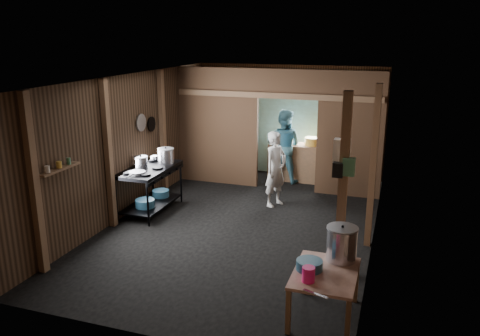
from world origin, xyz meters
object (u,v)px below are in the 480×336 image
(yellow_tub, at_px, (312,141))
(stove_pot_large, at_px, (166,157))
(prep_table, at_px, (324,294))
(cook, at_px, (276,169))
(pink_bucket, at_px, (308,274))
(stock_pot, at_px, (342,244))
(gas_range, at_px, (150,190))

(yellow_tub, bearing_deg, stove_pot_large, -132.98)
(stove_pot_large, bearing_deg, prep_table, -39.20)
(yellow_tub, height_order, cook, cook)
(pink_bucket, relative_size, cook, 0.12)
(stock_pot, bearing_deg, cook, 117.26)
(prep_table, xyz_separation_m, yellow_tub, (-1.17, 5.43, 0.64))
(gas_range, bearing_deg, pink_bucket, -38.27)
(prep_table, relative_size, yellow_tub, 3.13)
(gas_range, distance_m, prep_table, 4.49)
(stove_pot_large, distance_m, stock_pot, 4.45)
(gas_range, xyz_separation_m, stove_pot_large, (0.17, 0.37, 0.58))
(stove_pot_large, distance_m, cook, 2.15)
(gas_range, distance_m, cook, 2.45)
(stove_pot_large, bearing_deg, stock_pot, -34.37)
(prep_table, distance_m, pink_bucket, 0.51)
(prep_table, bearing_deg, cook, 113.05)
(prep_table, xyz_separation_m, pink_bucket, (-0.15, -0.29, 0.39))
(prep_table, xyz_separation_m, stock_pot, (0.13, 0.38, 0.51))
(prep_table, height_order, yellow_tub, yellow_tub)
(prep_table, height_order, pink_bucket, pink_bucket)
(stock_pot, bearing_deg, prep_table, -109.24)
(gas_range, height_order, cook, cook)
(gas_range, relative_size, stock_pot, 3.23)
(yellow_tub, bearing_deg, cook, -101.65)
(stove_pot_large, relative_size, pink_bucket, 1.83)
(prep_table, relative_size, pink_bucket, 5.70)
(stove_pot_large, relative_size, cook, 0.22)
(stove_pot_large, relative_size, yellow_tub, 1.00)
(stove_pot_large, xyz_separation_m, stock_pot, (3.67, -2.51, -0.21))
(pink_bucket, bearing_deg, prep_table, 62.30)
(pink_bucket, relative_size, yellow_tub, 0.55)
(stove_pot_large, height_order, cook, cook)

